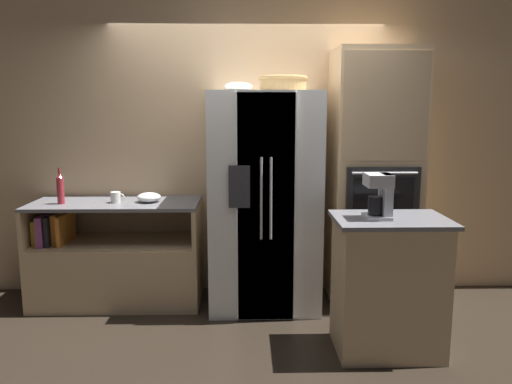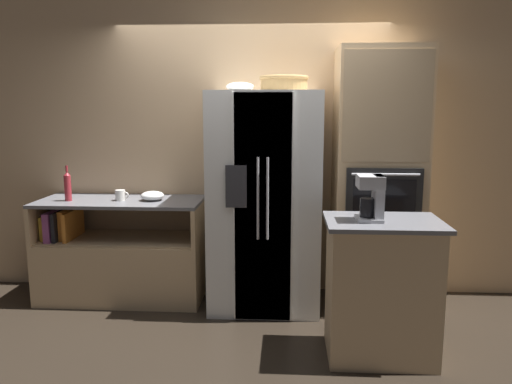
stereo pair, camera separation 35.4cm
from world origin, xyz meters
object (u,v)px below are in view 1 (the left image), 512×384
mug (116,197)px  refrigerator (264,201)px  wicker_basket (283,83)px  bottle_tall (60,188)px  wall_oven (374,178)px  mixing_bowl (149,197)px  fruit_bowl (239,87)px  coffee_maker (381,194)px

mug → refrigerator: bearing=-1.8°
wicker_basket → bottle_tall: wicker_basket is taller
bottle_tall → mug: bearing=5.6°
wall_oven → mug: size_ratio=18.31×
bottle_tall → mug: size_ratio=2.59×
mixing_bowl → bottle_tall: bearing=-174.8°
mug → wicker_basket: bearing=-1.5°
bottle_tall → mixing_bowl: bottle_tall is taller
wall_oven → wicker_basket: size_ratio=5.41×
mug → wall_oven: bearing=1.2°
wicker_basket → fruit_bowl: size_ratio=1.72×
wall_oven → bottle_tall: 2.75m
refrigerator → mug: refrigerator is taller
refrigerator → wicker_basket: bearing=0.8°
wall_oven → wicker_basket: wall_oven is taller
wicker_basket → wall_oven: bearing=6.0°
fruit_bowl → coffee_maker: 1.59m
refrigerator → wall_oven: bearing=5.1°
refrigerator → bottle_tall: 1.77m
fruit_bowl → mixing_bowl: (-0.80, 0.00, -0.96)m
refrigerator → wicker_basket: wicker_basket is taller
refrigerator → mug: bearing=178.2°
wicker_basket → bottle_tall: 2.12m
wicker_basket → mixing_bowl: size_ratio=1.99×
bottle_tall → mug: bottle_tall is taller
refrigerator → wicker_basket: size_ratio=4.54×
fruit_bowl → coffee_maker: fruit_bowl is taller
wicker_basket → mixing_bowl: bearing=177.0°
fruit_bowl → wicker_basket: bearing=-9.1°
refrigerator → fruit_bowl: 1.01m
wall_oven → fruit_bowl: wall_oven is taller
wall_oven → wicker_basket: (-0.82, -0.09, 0.83)m
wall_oven → coffee_maker: 1.02m
fruit_bowl → bottle_tall: (-1.54, -0.07, -0.87)m
bottle_tall → mixing_bowl: size_ratio=1.52×
bottle_tall → refrigerator: bearing=0.1°
mixing_bowl → refrigerator: bearing=-3.6°
wicker_basket → coffee_maker: size_ratio=1.33×
wicker_basket → mixing_bowl: (-1.17, 0.06, -0.99)m
wicker_basket → fruit_bowl: (-0.38, 0.06, -0.03)m
fruit_bowl → mug: 1.44m
wall_oven → coffee_maker: bearing=-101.8°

